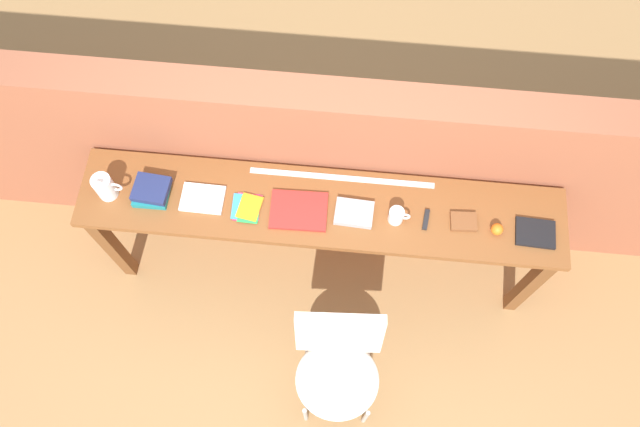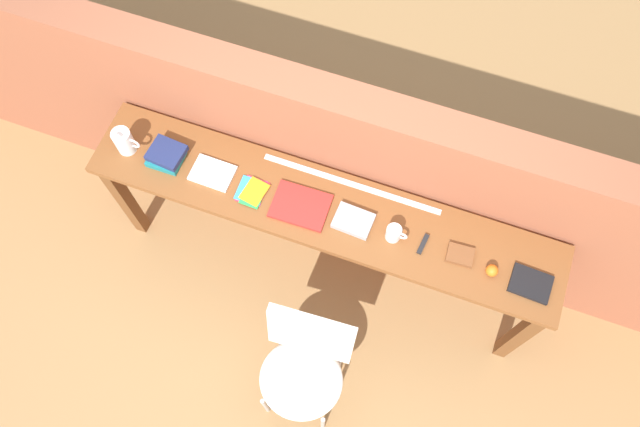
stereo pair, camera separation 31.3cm
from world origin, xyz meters
The scene contains 16 objects.
ground_plane centered at (0.00, 0.00, 0.00)m, with size 40.00×40.00×0.00m, color #9E7547.
brick_wall_back centered at (0.00, 0.64, 0.69)m, with size 6.00×0.20×1.39m, color #935138.
sideboard centered at (0.00, 0.30, 0.74)m, with size 2.50×0.44×0.88m.
chair_white_moulded centered at (0.16, -0.42, 0.53)m, with size 0.47×0.48×0.89m.
pitcher_white centered at (-1.09, 0.27, 0.96)m, with size 0.14×0.10×0.18m.
book_stack_leftmost centered at (-0.87, 0.28, 0.92)m, with size 0.19×0.17×0.07m.
magazine_cycling centered at (-0.61, 0.28, 0.89)m, with size 0.22×0.16×0.02m, color white.
pamphlet_pile_colourful centered at (-0.37, 0.25, 0.89)m, with size 0.16×0.17×0.01m.
book_open_centre centered at (-0.11, 0.26, 0.89)m, with size 0.29×0.21×0.02m, color red.
book_grey_hardcover centered at (0.17, 0.27, 0.90)m, with size 0.19×0.14×0.03m, color #9E9EA3.
mug centered at (0.38, 0.26, 0.92)m, with size 0.11×0.08×0.09m.
multitool_folded centered at (0.53, 0.27, 0.89)m, with size 0.02×0.11×0.02m, color black.
leather_journal_brown centered at (0.72, 0.28, 0.89)m, with size 0.13×0.10×0.02m, color brown.
sports_ball_small centered at (0.88, 0.25, 0.91)m, with size 0.06×0.06×0.06m, color orange.
book_repair_rightmost centered at (1.08, 0.25, 0.89)m, with size 0.20×0.15×0.02m, color black.
ruler_metal_back_edge centered at (0.09, 0.47, 0.88)m, with size 0.96×0.03×0.00m, color silver.
Camera 1 is at (0.12, -1.00, 3.78)m, focal length 35.00 mm.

